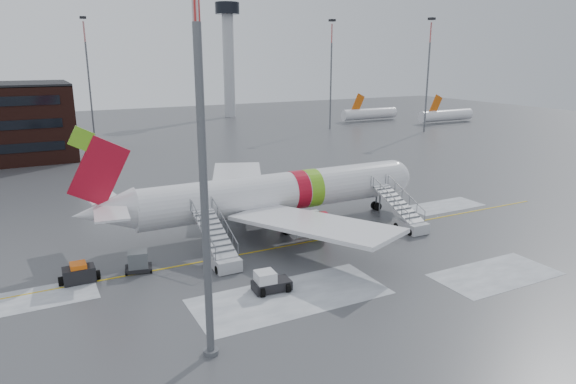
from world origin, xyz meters
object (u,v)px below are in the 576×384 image
baggage_tractor (79,274)px  uld_container (138,262)px  airstair_fwd (406,219)px  light_mast_near (202,148)px  pushback_tug (269,282)px  airliner (270,194)px  airstair_aft (220,252)px

baggage_tractor → uld_container: bearing=0.0°
airstair_fwd → uld_container: size_ratio=3.34×
uld_container → light_mast_near: 17.76m
airstair_fwd → uld_container: (-25.51, 1.64, -0.28)m
pushback_tug → uld_container: 11.06m
uld_container → baggage_tractor: bearing=180.0°
pushback_tug → light_mast_near: size_ratio=0.12×
airliner → light_mast_near: light_mast_near is taller
airliner → uld_container: 14.94m
airliner → airstair_fwd: (11.65, -6.54, -2.35)m
pushback_tug → light_mast_near: light_mast_near is taller
airstair_fwd → uld_container: 25.57m
airliner → airstair_aft: (-7.61, -6.54, -2.35)m
airstair_fwd → pushback_tug: size_ratio=2.72×
pushback_tug → airstair_fwd: bearing=19.5°
airliner → baggage_tractor: 19.09m
airstair_aft → uld_container: 6.48m
airstair_aft → pushback_tug: size_ratio=2.72×
pushback_tug → baggage_tractor: bearing=146.6°
uld_container → airstair_fwd: bearing=-3.7°
airliner → airstair_fwd: size_ratio=4.55×
airliner → light_mast_near: (-12.63, -18.66, 8.52)m
light_mast_near → pushback_tug: bearing=42.0°
baggage_tractor → airliner: bearing=15.0°
pushback_tug → uld_container: bearing=134.1°
airliner → uld_container: airliner is taller
pushback_tug → airstair_aft: bearing=102.8°
airstair_aft → light_mast_near: size_ratio=0.34×
airstair_fwd → pushback_tug: (-17.82, -6.31, -0.38)m
uld_container → light_mast_near: size_ratio=0.10×
airliner → light_mast_near: 24.09m
uld_container → airliner: bearing=19.5°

